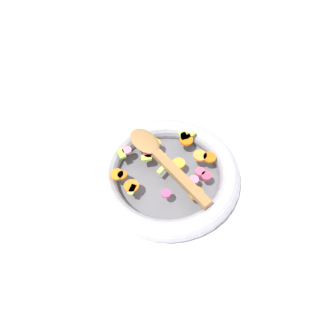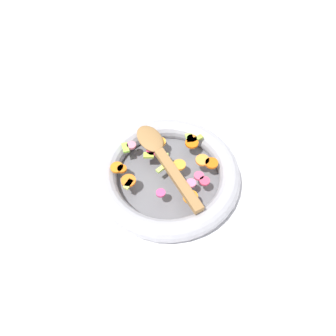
% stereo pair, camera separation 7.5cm
% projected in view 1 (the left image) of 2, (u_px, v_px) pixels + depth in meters
% --- Properties ---
extents(ground_plane, '(4.00, 4.00, 0.00)m').
position_uv_depth(ground_plane, '(168.00, 180.00, 0.79)').
color(ground_plane, silver).
extents(skillet, '(0.34, 0.34, 0.05)m').
position_uv_depth(skillet, '(168.00, 175.00, 0.78)').
color(skillet, slate).
rests_on(skillet, ground_plane).
extents(chopped_vegetables, '(0.26, 0.21, 0.01)m').
position_uv_depth(chopped_vegetables, '(169.00, 163.00, 0.76)').
color(chopped_vegetables, orange).
rests_on(chopped_vegetables, skillet).
extents(wooden_spoon, '(0.11, 0.27, 0.01)m').
position_uv_depth(wooden_spoon, '(160.00, 156.00, 0.76)').
color(wooden_spoon, olive).
rests_on(wooden_spoon, chopped_vegetables).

